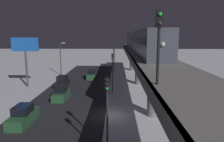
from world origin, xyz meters
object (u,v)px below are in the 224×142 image
at_px(rail_signal, 159,35).
at_px(traffic_light_near, 107,108).
at_px(traffic_light_far, 114,56).
at_px(commercial_billboard, 25,49).
at_px(subway_train, 140,40).
at_px(sedan_green_2, 61,94).
at_px(traffic_light_mid, 112,67).
at_px(traffic_light_distant, 115,50).
at_px(sedan_black, 62,82).
at_px(sedan_green, 23,116).
at_px(sedan_green_3, 92,75).

xyz_separation_m(rail_signal, traffic_light_near, (2.91, -2.91, -5.15)).
bearing_deg(traffic_light_far, commercial_billboard, 45.46).
xyz_separation_m(subway_train, sedan_green_2, (12.43, 8.29, -7.60)).
distance_m(traffic_light_near, traffic_light_mid, 19.22).
distance_m(traffic_light_near, traffic_light_far, 38.44).
bearing_deg(traffic_light_far, sedan_green_2, 72.02).
relative_size(subway_train, traffic_light_distant, 5.76).
height_order(subway_train, traffic_light_distant, subway_train).
relative_size(sedan_black, traffic_light_mid, 0.71).
height_order(subway_train, sedan_green, subway_train).
distance_m(subway_train, traffic_light_distant, 34.66).
relative_size(sedan_green, sedan_green_3, 1.18).
distance_m(subway_train, commercial_billboard, 20.57).
bearing_deg(sedan_black, traffic_light_far, -121.04).
height_order(sedan_green_2, traffic_light_far, traffic_light_far).
bearing_deg(sedan_green, rail_signal, 141.74).
bearing_deg(rail_signal, sedan_black, -64.76).
bearing_deg(sedan_green_3, traffic_light_mid, -66.62).
xyz_separation_m(traffic_light_near, traffic_light_mid, (0.00, -19.22, 0.00)).
distance_m(traffic_light_mid, commercial_billboard, 16.15).
xyz_separation_m(sedan_green_2, sedan_green_3, (-2.80, -14.77, -0.00)).
height_order(subway_train, rail_signal, rail_signal).
height_order(sedan_black, traffic_light_far, traffic_light_far).
relative_size(traffic_light_near, traffic_light_far, 1.00).
distance_m(sedan_green, sedan_black, 16.27).
xyz_separation_m(sedan_green_3, traffic_light_distant, (-4.70, -27.57, 3.40)).
distance_m(sedan_green_2, sedan_green_3, 15.03).
bearing_deg(sedan_green, traffic_light_near, 144.15).
distance_m(sedan_green_2, traffic_light_near, 17.40).
height_order(sedan_black, commercial_billboard, commercial_billboard).
distance_m(subway_train, traffic_light_mid, 7.83).
height_order(sedan_green_2, commercial_billboard, commercial_billboard).
bearing_deg(commercial_billboard, traffic_light_mid, 167.64).
bearing_deg(traffic_light_far, traffic_light_mid, 90.00).
bearing_deg(traffic_light_near, traffic_light_mid, -90.00).
distance_m(rail_signal, sedan_green_3, 34.93).
bearing_deg(rail_signal, traffic_light_near, -44.99).
relative_size(traffic_light_far, traffic_light_distant, 1.00).
bearing_deg(rail_signal, traffic_light_distant, -87.25).
xyz_separation_m(sedan_black, traffic_light_near, (-9.30, 22.99, 3.40)).
bearing_deg(traffic_light_far, traffic_light_distant, -90.00).
relative_size(sedan_green, traffic_light_far, 0.75).
height_order(sedan_green, traffic_light_near, traffic_light_near).
bearing_deg(rail_signal, sedan_green, -38.26).
distance_m(sedan_green, traffic_light_far, 33.23).
bearing_deg(rail_signal, sedan_green_2, -60.28).
height_order(traffic_light_near, commercial_billboard, commercial_billboard).
xyz_separation_m(sedan_green_2, traffic_light_mid, (-7.50, -3.90, 3.40)).
relative_size(traffic_light_near, commercial_billboard, 0.72).
height_order(traffic_light_far, commercial_billboard, commercial_billboard).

